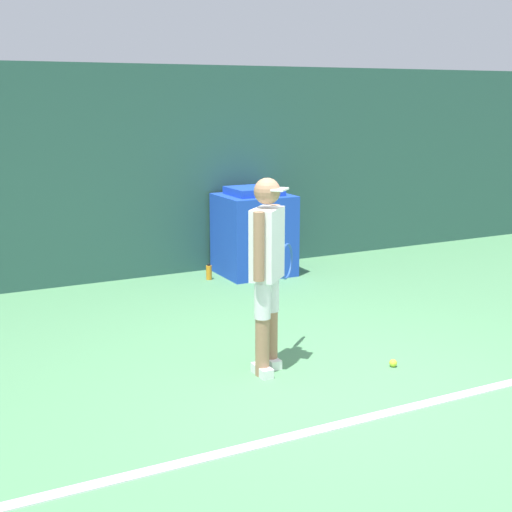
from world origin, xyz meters
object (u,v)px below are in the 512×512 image
at_px(tennis_ball, 393,363).
at_px(tennis_player, 267,266).
at_px(water_bottle, 209,272).
at_px(covered_chair, 254,233).

bearing_deg(tennis_ball, tennis_player, 156.67).
bearing_deg(water_bottle, covered_chair, 1.90).
height_order(tennis_player, tennis_ball, tennis_player).
bearing_deg(tennis_ball, covered_chair, 82.98).
bearing_deg(tennis_player, tennis_ball, -66.18).
relative_size(tennis_player, tennis_ball, 24.49).
xyz_separation_m(tennis_player, tennis_ball, (1.02, -0.44, -0.89)).
distance_m(tennis_ball, water_bottle, 3.54).
bearing_deg(water_bottle, tennis_ball, -86.34).
relative_size(tennis_ball, covered_chair, 0.06).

